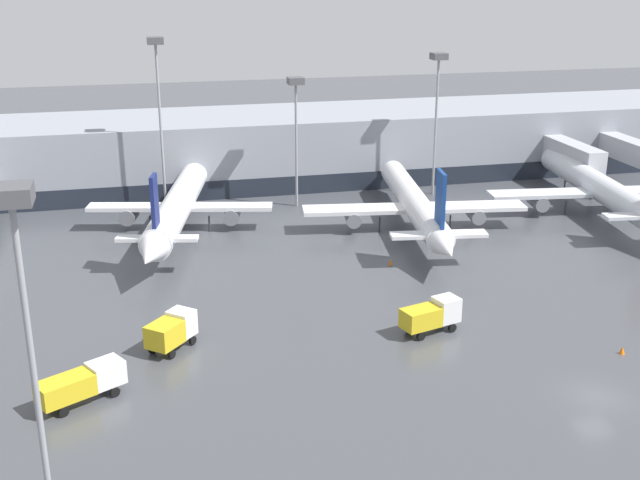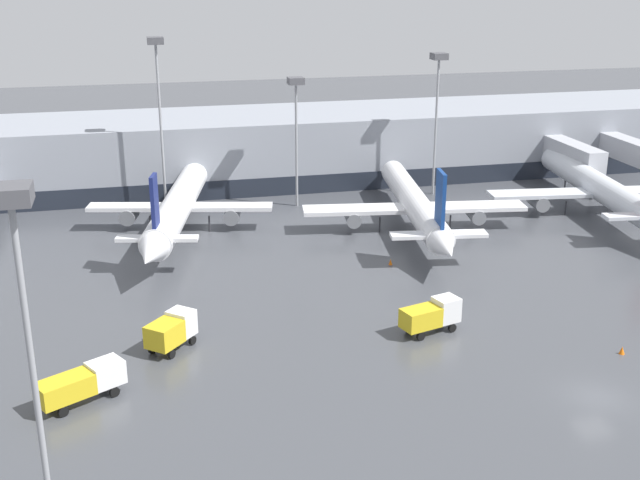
# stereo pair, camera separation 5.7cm
# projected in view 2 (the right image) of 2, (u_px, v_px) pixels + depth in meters

# --- Properties ---
(ground_plane) EXTENTS (320.00, 320.00, 0.00)m
(ground_plane) POSITION_uv_depth(u_px,v_px,m) (596.00, 397.00, 54.34)
(ground_plane) COLOR #424449
(terminal_building) EXTENTS (160.00, 30.41, 9.00)m
(terminal_building) POSITION_uv_depth(u_px,v_px,m) (353.00, 143.00, 109.70)
(terminal_building) COLOR gray
(terminal_building) RESTS_ON ground_plane
(parked_jet_1) EXTENTS (26.44, 35.83, 9.06)m
(parked_jet_1) POSITION_uv_depth(u_px,v_px,m) (600.00, 188.00, 93.58)
(parked_jet_1) COLOR silver
(parked_jet_1) RESTS_ON ground_plane
(parked_jet_2) EXTENTS (24.68, 34.16, 9.48)m
(parked_jet_2) POSITION_uv_depth(u_px,v_px,m) (415.00, 204.00, 87.53)
(parked_jet_2) COLOR white
(parked_jet_2) RESTS_ON ground_plane
(parked_jet_3) EXTENTS (20.16, 38.47, 9.62)m
(parked_jet_3) POSITION_uv_depth(u_px,v_px,m) (180.00, 202.00, 87.58)
(parked_jet_3) COLOR white
(parked_jet_3) RESTS_ON ground_plane
(service_truck_0) EXTENTS (6.04, 4.48, 2.35)m
(service_truck_0) POSITION_uv_depth(u_px,v_px,m) (82.00, 383.00, 53.32)
(service_truck_0) COLOR gold
(service_truck_0) RESTS_ON ground_plane
(service_truck_1) EXTENTS (4.22, 4.42, 2.68)m
(service_truck_1) POSITION_uv_depth(u_px,v_px,m) (171.00, 330.00, 60.64)
(service_truck_1) COLOR gold
(service_truck_1) RESTS_ON ground_plane
(service_truck_2) EXTENTS (5.22, 3.06, 2.67)m
(service_truck_2) POSITION_uv_depth(u_px,v_px,m) (432.00, 314.00, 63.42)
(service_truck_2) COLOR gold
(service_truck_2) RESTS_ON ground_plane
(traffic_cone_0) EXTENTS (0.43, 0.43, 0.60)m
(traffic_cone_0) POSITION_uv_depth(u_px,v_px,m) (622.00, 350.00, 60.25)
(traffic_cone_0) COLOR orange
(traffic_cone_0) RESTS_ON ground_plane
(traffic_cone_1) EXTENTS (0.37, 0.37, 0.57)m
(traffic_cone_1) POSITION_uv_depth(u_px,v_px,m) (391.00, 262.00, 78.07)
(traffic_cone_1) COLOR orange
(traffic_cone_1) RESTS_ON ground_plane
(apron_light_mast_0) EXTENTS (1.80, 1.80, 20.08)m
(apron_light_mast_0) POSITION_uv_depth(u_px,v_px,m) (158.00, 77.00, 90.54)
(apron_light_mast_0) COLOR gray
(apron_light_mast_0) RESTS_ON ground_plane
(apron_light_mast_1) EXTENTS (1.80, 1.80, 15.42)m
(apron_light_mast_1) POSITION_uv_depth(u_px,v_px,m) (296.00, 103.00, 93.13)
(apron_light_mast_1) COLOR gray
(apron_light_mast_1) RESTS_ON ground_plane
(apron_light_mast_2) EXTENTS (1.80, 1.80, 17.63)m
(apron_light_mast_2) POSITION_uv_depth(u_px,v_px,m) (438.00, 83.00, 97.55)
(apron_light_mast_2) COLOR gray
(apron_light_mast_2) RESTS_ON ground_plane
(apron_light_mast_4) EXTENTS (1.80, 1.80, 19.16)m
(apron_light_mast_4) POSITION_uv_depth(u_px,v_px,m) (21.00, 278.00, 34.48)
(apron_light_mast_4) COLOR gray
(apron_light_mast_4) RESTS_ON ground_plane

